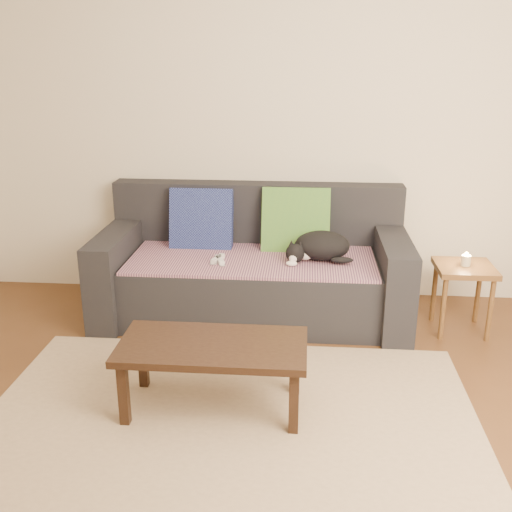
# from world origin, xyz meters

# --- Properties ---
(ground) EXTENTS (4.50, 4.50, 0.00)m
(ground) POSITION_xyz_m (0.00, 0.00, 0.00)
(ground) COLOR brown
(ground) RESTS_ON ground
(back_wall) EXTENTS (4.50, 0.04, 2.60)m
(back_wall) POSITION_xyz_m (0.00, 2.00, 1.30)
(back_wall) COLOR beige
(back_wall) RESTS_ON ground
(sofa) EXTENTS (2.10, 0.94, 0.87)m
(sofa) POSITION_xyz_m (0.00, 1.57, 0.31)
(sofa) COLOR #232328
(sofa) RESTS_ON ground
(throw_blanket) EXTENTS (1.66, 0.74, 0.02)m
(throw_blanket) POSITION_xyz_m (0.00, 1.48, 0.43)
(throw_blanket) COLOR #442648
(throw_blanket) RESTS_ON sofa
(cushion_navy) EXTENTS (0.45, 0.21, 0.46)m
(cushion_navy) POSITION_xyz_m (-0.39, 1.74, 0.63)
(cushion_navy) COLOR #11154B
(cushion_navy) RESTS_ON throw_blanket
(cushion_green) EXTENTS (0.48, 0.25, 0.49)m
(cushion_green) POSITION_xyz_m (0.29, 1.74, 0.63)
(cushion_green) COLOR #0C4D3A
(cushion_green) RESTS_ON throw_blanket
(cat) EXTENTS (0.46, 0.33, 0.19)m
(cat) POSITION_xyz_m (0.45, 1.48, 0.53)
(cat) COLOR black
(cat) RESTS_ON throw_blanket
(wii_remote_a) EXTENTS (0.08, 0.15, 0.03)m
(wii_remote_a) POSITION_xyz_m (-0.22, 1.40, 0.46)
(wii_remote_a) COLOR white
(wii_remote_a) RESTS_ON throw_blanket
(wii_remote_b) EXTENTS (0.09, 0.15, 0.03)m
(wii_remote_b) POSITION_xyz_m (-0.21, 1.37, 0.46)
(wii_remote_b) COLOR white
(wii_remote_b) RESTS_ON throw_blanket
(side_table) EXTENTS (0.37, 0.37, 0.46)m
(side_table) POSITION_xyz_m (1.39, 1.40, 0.38)
(side_table) COLOR brown
(side_table) RESTS_ON ground
(candle) EXTENTS (0.06, 0.06, 0.09)m
(candle) POSITION_xyz_m (1.39, 1.40, 0.50)
(candle) COLOR beige
(candle) RESTS_ON side_table
(rug) EXTENTS (2.50, 1.80, 0.01)m
(rug) POSITION_xyz_m (0.00, 0.15, 0.01)
(rug) COLOR tan
(rug) RESTS_ON ground
(coffee_table) EXTENTS (0.95, 0.47, 0.38)m
(coffee_table) POSITION_xyz_m (-0.09, 0.32, 0.33)
(coffee_table) COLOR black
(coffee_table) RESTS_ON rug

